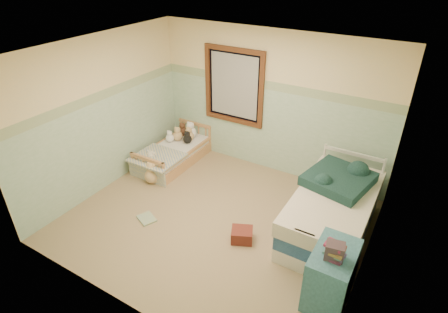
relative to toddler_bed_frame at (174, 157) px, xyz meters
The scene contains 29 objects.
floor 1.90m from the toddler_bed_frame, 33.54° to the right, with size 4.20×3.60×0.02m, color #988255.
ceiling 3.07m from the toddler_bed_frame, 33.54° to the right, with size 4.20×3.60×0.02m, color white.
wall_back 2.10m from the toddler_bed_frame, 25.34° to the left, with size 4.20×0.04×2.50m, color beige.
wall_front 3.46m from the toddler_bed_frame, 60.94° to the right, with size 4.20×0.04×2.50m, color beige.
wall_left 1.64m from the toddler_bed_frame, 116.17° to the right, with size 0.04×3.60×2.50m, color beige.
wall_right 4.00m from the toddler_bed_frame, 15.91° to the right, with size 0.04×3.60×2.50m, color beige.
wainscot_mint 1.86m from the toddler_bed_frame, 24.89° to the left, with size 4.20×0.01×1.50m, color #8AB091.
border_strip 2.29m from the toddler_bed_frame, 24.89° to the left, with size 4.20×0.01×0.15m, color #376136.
window_frame 1.77m from the toddler_bed_frame, 38.77° to the left, with size 1.16×0.06×1.36m, color #462514.
window_blinds 1.77m from the toddler_bed_frame, 39.16° to the left, with size 0.92×0.01×1.12m, color #AFAFAE.
toddler_bed_frame is the anchor object (origin of this frame).
toddler_mattress 0.16m from the toddler_bed_frame, ahead, with size 0.69×1.44×0.12m, color white.
patchwork_quilt 0.52m from the toddler_bed_frame, 90.00° to the right, with size 0.82×0.75×0.03m, color #617DAE.
plush_bed_brown 0.61m from the toddler_bed_frame, 106.70° to the left, with size 0.18×0.18×0.18m, color brown.
plush_bed_white 0.60m from the toddler_bed_frame, 84.29° to the left, with size 0.23×0.23×0.23m, color white.
plush_bed_tan 0.43m from the toddler_bed_frame, 109.65° to the left, with size 0.19×0.19×0.19m, color #D8B17B.
plush_bed_dark 0.43m from the toddler_bed_frame, 65.10° to the left, with size 0.17×0.17×0.17m, color black.
plush_floor_cream 0.48m from the toddler_bed_frame, 108.30° to the right, with size 0.27×0.27×0.27m, color silver.
plush_floor_tan 0.76m from the toddler_bed_frame, 81.69° to the right, with size 0.27×0.27×0.27m, color #D8B17B.
twin_bed_frame 3.17m from the toddler_bed_frame, ahead, with size 0.95×1.90×0.22m, color silver.
twin_boxspring 3.17m from the toddler_bed_frame, ahead, with size 0.95×1.90×0.22m, color navy.
twin_mattress 3.20m from the toddler_bed_frame, ahead, with size 0.99×1.94×0.22m, color beige.
teal_blanket 3.15m from the toddler_bed_frame, ahead, with size 0.81×0.86×0.14m, color black.
dresser 3.80m from the toddler_bed_frame, 24.43° to the right, with size 0.45×0.71×0.71m, color #2D576A.
book_stack 3.90m from the toddler_bed_frame, 25.77° to the right, with size 0.19×0.15×0.19m, color brown.
red_pillow 2.47m from the toddler_bed_frame, 30.03° to the right, with size 0.29×0.26×0.18m, color maroon.
floor_book 1.72m from the toddler_bed_frame, 66.54° to the right, with size 0.28×0.22×0.03m, color gold.
extra_plush_0 0.51m from the toddler_bed_frame, 76.81° to the left, with size 0.19×0.19×0.19m, color #D8B17B.
extra_plush_1 0.38m from the toddler_bed_frame, 141.83° to the left, with size 0.16×0.16×0.16m, color white.
Camera 1 is at (2.31, -3.63, 3.58)m, focal length 29.25 mm.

